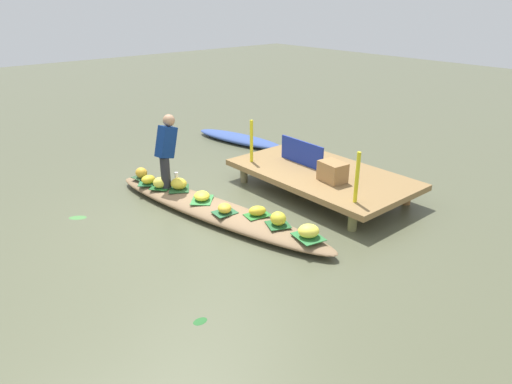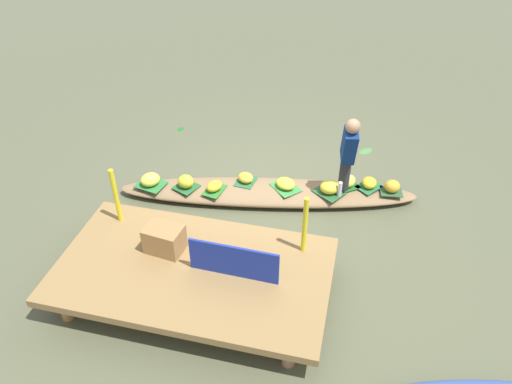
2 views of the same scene
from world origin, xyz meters
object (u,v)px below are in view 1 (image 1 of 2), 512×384
Objects in this scene: vendor_boat at (214,210)px; banana_bunch_5 at (309,231)px; banana_bunch_3 at (160,183)px; banana_bunch_8 at (148,179)px; produce_crate at (333,172)px; banana_bunch_4 at (179,184)px; banana_bunch_6 at (225,208)px; banana_bunch_0 at (202,196)px; market_banner at (302,153)px; banana_bunch_1 at (278,219)px; banana_bunch_7 at (141,173)px; vendor_person at (166,148)px; banana_bunch_2 at (257,211)px; moored_boat at (239,139)px; water_bottle at (177,179)px.

banana_bunch_5 is (1.70, 0.35, 0.20)m from vendor_boat.
banana_bunch_8 is (-0.31, -0.06, -0.02)m from banana_bunch_3.
banana_bunch_4 is at bearing -133.49° from produce_crate.
banana_bunch_5 is at bearing 0.82° from vendor_boat.
banana_bunch_0 is at bearing 179.53° from banana_bunch_6.
banana_bunch_1 is at bearing -53.15° from market_banner.
banana_bunch_7 reaches higher than banana_bunch_6.
market_banner is (1.41, 2.36, 0.34)m from banana_bunch_8.
vendor_boat is 3.56× the size of vendor_person.
banana_bunch_3 is at bearing -109.39° from vendor_person.
banana_bunch_2 is at bearing -177.07° from banana_bunch_1.
vendor_person is at bearing -114.57° from market_banner.
banana_bunch_0 is at bearing -166.93° from banana_bunch_1.
moored_boat is 10.81× the size of banana_bunch_3.
banana_bunch_4 is at bearing -110.83° from market_banner.
banana_bunch_5 is 0.23× the size of vendor_person.
water_bottle is at bearing -114.86° from market_banner.
water_bottle is at bearing 170.39° from vendor_boat.
vendor_person reaches higher than banana_bunch_3.
banana_bunch_7 is 0.93m from vendor_person.
banana_bunch_4 is at bearing -20.10° from water_bottle.
water_bottle reaches higher than banana_bunch_2.
vendor_boat is 15.78× the size of banana_bunch_4.
banana_bunch_1 is at bearing 2.90° from vendor_boat.
vendor_boat is 0.32m from banana_bunch_0.
produce_crate is at bearing 43.34° from water_bottle.
banana_bunch_0 is 1.14× the size of banana_bunch_2.
banana_bunch_0 is at bearing 179.02° from vendor_boat.
banana_bunch_4 is 0.27× the size of market_banner.
banana_bunch_7 is (-2.97, -0.60, -0.00)m from banana_bunch_1.
banana_bunch_7 is at bearing -166.62° from vendor_person.
banana_bunch_0 is 1.24m from banana_bunch_8.
produce_crate is at bearing 85.20° from banana_bunch_2.
water_bottle is at bearing -172.24° from banana_bunch_5.
banana_bunch_1 is 0.19× the size of vendor_person.
banana_bunch_7 is 0.92× the size of banana_bunch_8.
banana_bunch_5 is 1.19× the size of banana_bunch_8.
produce_crate is (1.13, 1.84, 0.29)m from banana_bunch_0.
vendor_person is at bearing -176.18° from banana_bunch_6.
banana_bunch_5 is 1.19× the size of water_bottle.
banana_bunch_3 is (-2.33, -0.59, -0.01)m from banana_bunch_1.
banana_bunch_3 is 0.29m from water_bottle.
vendor_person is 2.42m from market_banner.
banana_bunch_2 is 0.50m from banana_bunch_6.
vendor_person is (0.69, 0.16, 0.61)m from banana_bunch_7.
banana_bunch_1 reaches higher than banana_bunch_4.
banana_bunch_8 is 3.18m from produce_crate.
water_bottle is at bearing -170.89° from banana_bunch_2.
produce_crate reaches higher than water_bottle.
banana_bunch_2 is 0.21× the size of vendor_person.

